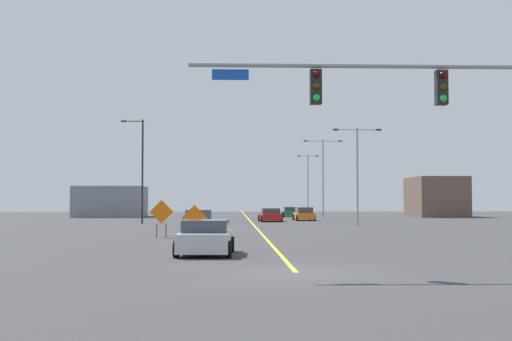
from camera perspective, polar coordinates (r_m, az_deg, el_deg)
The scene contains 16 objects.
ground at distance 20.22m, azimuth 3.42°, elevation -8.61°, with size 213.43×213.43×0.00m, color #38383A.
road_centre_stripe at distance 79.35m, azimuth -0.70°, elevation -4.07°, with size 0.16×118.57×0.01m.
traffic_signal_assembly at distance 21.17m, azimuth 15.36°, elevation 5.31°, with size 11.54×0.44×6.77m.
street_lamp_mid_left at distance 81.86m, azimuth 5.69°, elevation -0.09°, with size 4.68×0.24×9.46m.
street_lamp_mid_right at distance 96.13m, azimuth 4.42°, elevation -0.80°, with size 3.05×0.24×8.60m.
street_lamp_near_right at distance 61.87m, azimuth -9.69°, elevation 0.32°, with size 2.03×0.24×9.46m.
street_lamp_near_left at distance 57.36m, azimuth 8.56°, elevation 0.27°, with size 4.08×0.24×8.24m.
construction_sign_right_lane at distance 39.01m, azimuth -8.00°, elevation -3.63°, with size 1.36×0.12×2.16m.
construction_sign_median_far at distance 33.19m, azimuth -5.23°, elevation -4.16°, with size 1.28×0.14×1.92m.
car_red_passing at distance 67.93m, azimuth 1.21°, elevation -3.81°, with size 2.32×4.66×1.33m.
car_green_distant at distance 87.18m, azimuth 2.90°, elevation -3.53°, with size 2.05×4.36×1.27m.
car_white_approaching at distance 44.18m, azimuth -4.90°, elevation -4.39°, with size 2.19×3.89×1.51m.
car_silver_near at distance 26.79m, azimuth -4.28°, elevation -5.70°, with size 2.29×4.25×1.36m.
car_orange_mid at distance 71.50m, azimuth 4.07°, elevation -3.71°, with size 2.12×4.24×1.39m.
roadside_building_east at distance 90.12m, azimuth 14.98°, elevation -2.17°, with size 6.25×8.74×5.13m.
roadside_building_west at distance 88.21m, azimuth -12.17°, elevation -2.59°, with size 8.45×8.28×3.90m.
Camera 1 is at (-1.92, -20.02, 2.15)m, focal length 47.32 mm.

